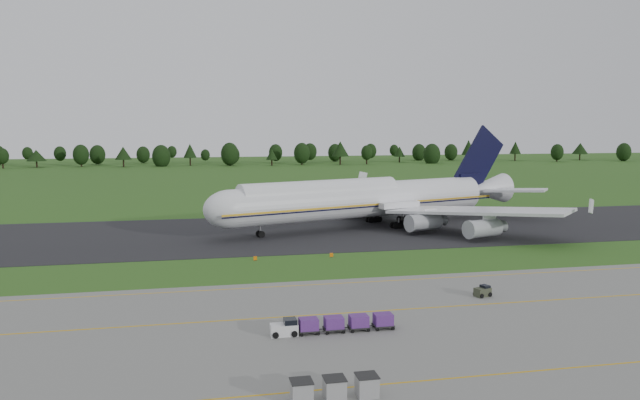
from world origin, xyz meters
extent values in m
plane|color=#285318|center=(0.00, 0.00, 0.00)|extent=(600.00, 600.00, 0.00)
cube|color=slate|center=(0.00, -34.00, 0.03)|extent=(300.00, 52.00, 0.06)
cube|color=black|center=(0.00, 28.00, 0.04)|extent=(300.00, 40.00, 0.08)
cube|color=#C8940B|center=(0.00, -22.00, 0.07)|extent=(300.00, 0.25, 0.01)
cube|color=#C8940B|center=(0.00, -40.00, 0.07)|extent=(300.00, 0.20, 0.01)
cube|color=#C8940B|center=(0.00, -10.00, 0.07)|extent=(120.00, 0.20, 0.01)
cylinder|color=black|center=(-101.15, 218.76, 1.83)|extent=(0.70, 0.70, 3.66)
sphere|color=black|center=(-101.15, 218.76, 5.59)|extent=(5.49, 5.49, 5.49)
cylinder|color=black|center=(-88.19, 224.11, 1.45)|extent=(0.70, 0.70, 2.90)
cone|color=black|center=(-88.19, 224.11, 5.47)|extent=(8.70, 8.70, 5.15)
cylinder|color=black|center=(-68.80, 224.50, 1.84)|extent=(0.70, 0.70, 3.67)
sphere|color=black|center=(-68.80, 224.50, 5.61)|extent=(7.32, 7.32, 7.32)
cylinder|color=black|center=(-49.29, 218.90, 1.70)|extent=(0.70, 0.70, 3.40)
cone|color=black|center=(-49.29, 218.90, 6.42)|extent=(7.58, 7.58, 6.04)
cylinder|color=black|center=(-32.23, 219.92, 1.50)|extent=(0.70, 0.70, 3.00)
sphere|color=black|center=(-32.23, 219.92, 4.58)|extent=(8.49, 8.49, 8.49)
cylinder|color=black|center=(-18.91, 221.99, 1.89)|extent=(0.70, 0.70, 3.78)
cone|color=black|center=(-18.91, 221.99, 7.15)|extent=(6.28, 6.28, 6.73)
cylinder|color=black|center=(-0.33, 217.60, 1.83)|extent=(0.70, 0.70, 3.65)
sphere|color=black|center=(-0.33, 217.60, 5.58)|extent=(8.44, 8.44, 8.44)
cylinder|color=black|center=(19.37, 213.56, 1.44)|extent=(0.70, 0.70, 2.88)
cone|color=black|center=(19.37, 213.56, 5.45)|extent=(5.51, 5.51, 5.13)
cylinder|color=black|center=(34.62, 217.11, 1.85)|extent=(0.70, 0.70, 3.70)
sphere|color=black|center=(34.62, 217.11, 5.65)|extent=(7.88, 7.88, 7.88)
cylinder|color=black|center=(53.25, 214.39, 2.06)|extent=(0.70, 0.70, 4.11)
cone|color=black|center=(53.25, 214.39, 7.77)|extent=(8.58, 8.58, 7.31)
cylinder|color=black|center=(66.53, 213.56, 1.91)|extent=(0.70, 0.70, 3.81)
sphere|color=black|center=(66.53, 213.56, 5.82)|extent=(5.61, 5.61, 5.61)
cylinder|color=black|center=(87.89, 226.42, 1.49)|extent=(0.70, 0.70, 2.98)
cone|color=black|center=(87.89, 226.42, 5.63)|extent=(5.73, 5.73, 5.30)
cylinder|color=black|center=(101.32, 215.23, 1.45)|extent=(0.70, 0.70, 2.89)
sphere|color=black|center=(101.32, 215.23, 4.42)|extent=(8.60, 8.60, 8.60)
cylinder|color=black|center=(120.03, 212.79, 2.13)|extent=(0.70, 0.70, 4.26)
cone|color=black|center=(120.03, 212.79, 8.05)|extent=(7.02, 7.02, 7.57)
cylinder|color=black|center=(137.97, 226.49, 1.82)|extent=(0.70, 0.70, 3.63)
sphere|color=black|center=(137.97, 226.49, 5.55)|extent=(7.01, 7.01, 7.01)
cylinder|color=black|center=(154.50, 227.84, 1.88)|extent=(0.70, 0.70, 3.76)
cone|color=black|center=(154.50, 227.84, 7.11)|extent=(6.18, 6.18, 6.69)
cylinder|color=black|center=(171.88, 215.34, 1.65)|extent=(0.70, 0.70, 3.31)
sphere|color=black|center=(171.88, 215.34, 5.05)|extent=(6.60, 6.60, 6.60)
cylinder|color=black|center=(192.65, 225.92, 1.71)|extent=(0.70, 0.70, 3.42)
cone|color=black|center=(192.65, 225.92, 6.46)|extent=(8.51, 8.51, 6.08)
cylinder|color=black|center=(210.10, 212.83, 1.59)|extent=(0.70, 0.70, 3.17)
sphere|color=black|center=(210.10, 212.83, 4.85)|extent=(7.58, 7.58, 7.58)
cylinder|color=silver|center=(13.15, 30.29, 5.35)|extent=(53.00, 22.73, 6.65)
cylinder|color=silver|center=(4.36, 27.47, 6.92)|extent=(31.46, 14.55, 5.18)
sphere|color=silver|center=(-12.33, 22.09, 5.35)|extent=(6.65, 6.65, 6.65)
cone|color=silver|center=(43.46, 40.05, 5.82)|extent=(11.60, 9.12, 6.31)
cube|color=gold|center=(14.17, 27.11, 4.80)|extent=(56.25, 18.15, 0.32)
cube|color=silver|center=(30.37, 17.31, 4.52)|extent=(28.40, 29.03, 0.51)
cube|color=silver|center=(19.57, 50.88, 4.52)|extent=(13.59, 32.38, 0.51)
cylinder|color=#979A9F|center=(21.94, 20.90, 2.22)|extent=(7.06, 4.79, 2.95)
cylinder|color=#979A9F|center=(29.28, 12.60, 2.22)|extent=(7.06, 4.79, 2.95)
cylinder|color=#979A9F|center=(14.81, 43.05, 2.22)|extent=(7.06, 4.79, 2.95)
cylinder|color=#979A9F|center=(15.94, 54.07, 2.22)|extent=(7.06, 4.79, 2.95)
cube|color=black|center=(41.28, 39.35, 12.03)|extent=(12.97, 4.61, 14.82)
cube|color=silver|center=(46.90, 33.88, 6.09)|extent=(12.44, 11.62, 0.42)
cube|color=silver|center=(42.66, 47.06, 6.09)|extent=(7.86, 12.88, 0.42)
cylinder|color=slate|center=(-7.06, 23.79, 1.02)|extent=(0.33, 0.33, 2.03)
cylinder|color=black|center=(-7.06, 23.79, 0.60)|extent=(1.40, 1.16, 1.20)
cylinder|color=slate|center=(19.69, 28.04, 1.02)|extent=(0.33, 0.33, 2.03)
cylinder|color=black|center=(19.69, 28.04, 0.60)|extent=(1.40, 1.16, 1.20)
cylinder|color=slate|center=(17.15, 35.94, 1.02)|extent=(0.33, 0.33, 2.03)
cylinder|color=black|center=(17.15, 35.94, 0.60)|extent=(1.40, 1.16, 1.20)
cube|color=silver|center=(-10.50, -27.53, 0.60)|extent=(2.53, 1.36, 1.07)
cylinder|color=black|center=(-11.38, -28.21, 0.35)|extent=(0.58, 0.21, 0.58)
cube|color=black|center=(-8.17, -27.53, 0.40)|extent=(1.95, 1.46, 0.12)
cube|color=#4D246D|center=(-8.17, -27.53, 0.98)|extent=(1.75, 1.36, 1.07)
cylinder|color=black|center=(-8.95, -28.21, 0.23)|extent=(0.33, 0.15, 0.33)
cube|color=black|center=(-5.74, -27.53, 0.40)|extent=(1.95, 1.46, 0.12)
cube|color=#4D246D|center=(-5.74, -27.53, 0.98)|extent=(1.75, 1.36, 1.07)
cylinder|color=black|center=(-6.52, -28.21, 0.23)|extent=(0.33, 0.15, 0.33)
cube|color=black|center=(-3.30, -27.53, 0.40)|extent=(1.95, 1.46, 0.12)
cube|color=#4D246D|center=(-3.30, -27.53, 0.98)|extent=(1.75, 1.36, 1.07)
cylinder|color=black|center=(-4.08, -28.21, 0.23)|extent=(0.33, 0.15, 0.33)
cube|color=black|center=(-0.87, -27.53, 0.40)|extent=(1.95, 1.46, 0.12)
cube|color=#4D246D|center=(-0.87, -27.53, 0.98)|extent=(1.75, 1.36, 1.07)
cylinder|color=black|center=(-1.65, -28.21, 0.23)|extent=(0.33, 0.15, 0.33)
cylinder|color=black|center=(-10.50, -27.53, 0.35)|extent=(0.58, 0.21, 0.58)
cube|color=#323726|center=(13.66, -19.02, 0.56)|extent=(2.05, 1.58, 0.99)
cylinder|color=black|center=(13.03, -19.56, 0.31)|extent=(0.51, 0.18, 0.51)
cylinder|color=black|center=(14.30, -18.47, 0.31)|extent=(0.51, 0.18, 0.51)
cube|color=gray|center=(-11.35, -41.65, 0.80)|extent=(1.48, 1.48, 1.48)
cube|color=black|center=(-11.35, -41.65, 1.58)|extent=(1.57, 1.57, 0.07)
cube|color=gray|center=(-8.95, -41.65, 0.80)|extent=(1.48, 1.48, 1.48)
cube|color=black|center=(-8.95, -41.65, 1.58)|extent=(1.57, 1.57, 0.07)
cube|color=gray|center=(-6.55, -41.65, 0.80)|extent=(1.48, 1.48, 1.48)
cube|color=black|center=(-6.55, -41.65, 1.58)|extent=(1.57, 1.57, 0.07)
cube|color=orange|center=(-9.81, 5.54, 0.30)|extent=(0.50, 0.12, 0.60)
cube|color=black|center=(-9.81, 5.54, 0.02)|extent=(0.30, 0.30, 0.04)
cube|color=orange|center=(1.52, 5.54, 0.30)|extent=(0.50, 0.12, 0.60)
cube|color=black|center=(1.52, 5.54, 0.02)|extent=(0.30, 0.30, 0.04)
camera|label=1|loc=(-18.62, -83.13, 19.56)|focal=35.00mm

